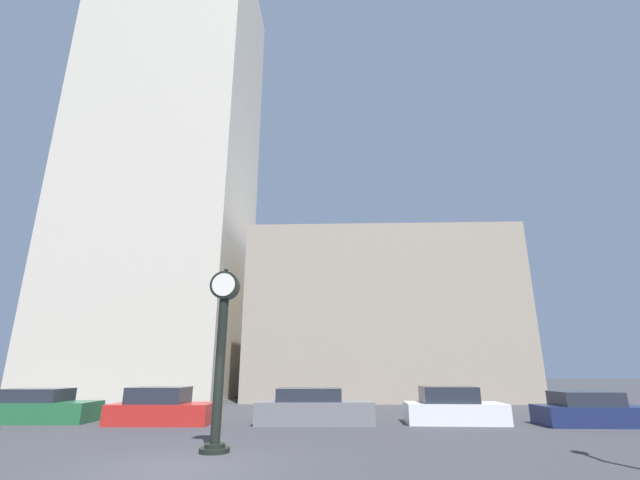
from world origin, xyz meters
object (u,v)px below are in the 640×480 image
(car_grey, at_px, (313,409))
(car_red, at_px, (161,408))
(street_clock, at_px, (221,346))
(car_green, at_px, (37,408))
(car_white, at_px, (453,408))
(car_navy, at_px, (591,411))

(car_grey, bearing_deg, car_red, 178.68)
(street_clock, height_order, car_grey, street_clock)
(car_green, xyz_separation_m, car_white, (17.03, 0.17, 0.03))
(car_green, distance_m, car_navy, 22.21)
(car_red, distance_m, car_white, 11.70)
(car_red, height_order, car_white, car_white)
(car_white, bearing_deg, car_red, -175.63)
(street_clock, bearing_deg, car_green, 145.39)
(car_red, bearing_deg, street_clock, -58.63)
(car_green, distance_m, car_grey, 11.43)
(car_red, xyz_separation_m, car_navy, (16.86, 0.04, -0.06))
(car_grey, distance_m, car_white, 5.62)
(street_clock, bearing_deg, car_red, 122.65)
(car_grey, height_order, car_navy, car_grey)
(car_red, xyz_separation_m, car_white, (11.69, 0.54, 0.01))
(car_navy, bearing_deg, car_grey, 179.72)
(street_clock, bearing_deg, car_white, 39.46)
(street_clock, relative_size, car_green, 1.07)
(car_red, bearing_deg, car_green, 174.73)
(street_clock, height_order, car_navy, street_clock)
(car_grey, distance_m, car_navy, 10.78)
(car_green, xyz_separation_m, car_grey, (11.42, -0.24, 0.02))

